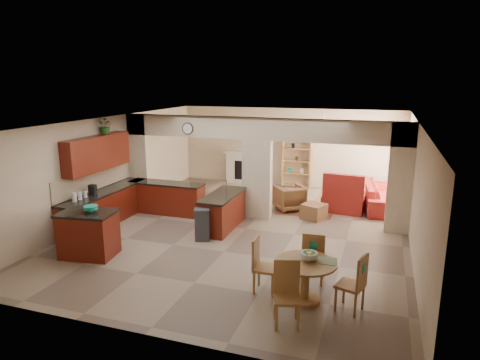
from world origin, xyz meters
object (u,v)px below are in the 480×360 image
(sofa, at_px, (382,196))
(dining_table, at_px, (305,275))
(armchair, at_px, (289,198))
(kitchen_island, at_px, (89,234))

(sofa, bearing_deg, dining_table, 162.25)
(dining_table, height_order, sofa, sofa)
(dining_table, bearing_deg, armchair, 105.10)
(dining_table, distance_m, armchair, 5.39)
(kitchen_island, distance_m, armchair, 5.87)
(dining_table, xyz_separation_m, sofa, (1.18, 6.30, -0.12))
(sofa, bearing_deg, armchair, 105.97)
(kitchen_island, distance_m, sofa, 8.40)
(sofa, bearing_deg, kitchen_island, 127.05)
(sofa, relative_size, armchair, 3.17)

